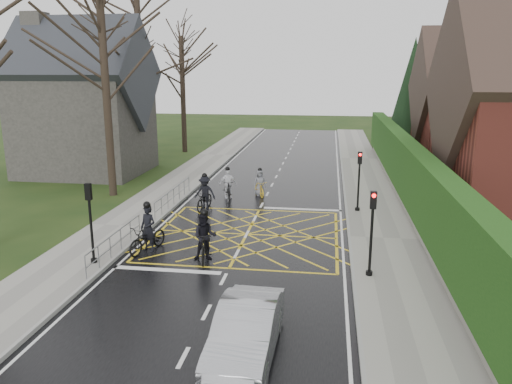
% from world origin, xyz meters
% --- Properties ---
extents(ground, '(120.00, 120.00, 0.00)m').
position_xyz_m(ground, '(0.00, 0.00, 0.00)').
color(ground, black).
rests_on(ground, ground).
extents(road, '(9.00, 80.00, 0.01)m').
position_xyz_m(road, '(0.00, 0.00, 0.01)').
color(road, black).
rests_on(road, ground).
extents(sidewalk_right, '(3.00, 80.00, 0.15)m').
position_xyz_m(sidewalk_right, '(6.00, 0.00, 0.07)').
color(sidewalk_right, gray).
rests_on(sidewalk_right, ground).
extents(sidewalk_left, '(3.00, 80.00, 0.15)m').
position_xyz_m(sidewalk_left, '(-6.00, 0.00, 0.07)').
color(sidewalk_left, gray).
rests_on(sidewalk_left, ground).
extents(stone_wall, '(0.50, 38.00, 0.70)m').
position_xyz_m(stone_wall, '(7.75, 6.00, 0.35)').
color(stone_wall, slate).
rests_on(stone_wall, ground).
extents(hedge, '(0.90, 38.00, 2.80)m').
position_xyz_m(hedge, '(7.75, 6.00, 2.10)').
color(hedge, '#173E11').
rests_on(hedge, stone_wall).
extents(house_far, '(9.80, 8.80, 10.30)m').
position_xyz_m(house_far, '(14.75, 18.00, 4.36)').
color(house_far, maroon).
rests_on(house_far, ground).
extents(conifer, '(4.60, 4.60, 10.00)m').
position_xyz_m(conifer, '(10.75, 26.00, 4.99)').
color(conifer, black).
rests_on(conifer, ground).
extents(church, '(8.80, 7.80, 11.00)m').
position_xyz_m(church, '(-13.54, 12.00, 4.93)').
color(church, '#2D2B28').
rests_on(church, ground).
extents(tree_near, '(9.24, 9.24, 11.44)m').
position_xyz_m(tree_near, '(-9.00, 6.00, 7.91)').
color(tree_near, black).
rests_on(tree_near, ground).
extents(tree_mid, '(10.08, 10.08, 12.48)m').
position_xyz_m(tree_mid, '(-10.00, 14.00, 8.63)').
color(tree_mid, black).
rests_on(tree_mid, ground).
extents(tree_far, '(8.40, 8.40, 10.40)m').
position_xyz_m(tree_far, '(-9.30, 22.00, 7.19)').
color(tree_far, black).
rests_on(tree_far, ground).
extents(railing_south, '(0.05, 5.04, 1.03)m').
position_xyz_m(railing_south, '(-4.65, -3.50, 0.78)').
color(railing_south, slate).
rests_on(railing_south, ground).
extents(railing_north, '(0.05, 6.04, 1.03)m').
position_xyz_m(railing_north, '(-4.65, 4.00, 0.79)').
color(railing_north, slate).
rests_on(railing_north, ground).
extents(traffic_light_ne, '(0.24, 0.31, 3.21)m').
position_xyz_m(traffic_light_ne, '(5.10, 4.20, 1.66)').
color(traffic_light_ne, black).
rests_on(traffic_light_ne, ground).
extents(traffic_light_se, '(0.24, 0.31, 3.21)m').
position_xyz_m(traffic_light_se, '(5.10, -4.20, 1.66)').
color(traffic_light_se, black).
rests_on(traffic_light_se, ground).
extents(traffic_light_sw, '(0.24, 0.31, 3.21)m').
position_xyz_m(traffic_light_sw, '(-5.10, -4.50, 1.66)').
color(traffic_light_sw, black).
rests_on(traffic_light_sw, ground).
extents(cyclist_rear, '(1.43, 2.29, 2.10)m').
position_xyz_m(cyclist_rear, '(-3.62, -2.70, 0.68)').
color(cyclist_rear, black).
rests_on(cyclist_rear, ground).
extents(cyclist_back, '(1.02, 2.12, 2.05)m').
position_xyz_m(cyclist_back, '(-1.10, -3.28, 0.78)').
color(cyclist_back, black).
rests_on(cyclist_back, ground).
extents(cyclist_mid, '(1.23, 2.08, 1.95)m').
position_xyz_m(cyclist_mid, '(-2.88, 3.81, 0.71)').
color(cyclist_mid, black).
rests_on(cyclist_mid, ground).
extents(cyclist_front, '(1.15, 1.91, 1.85)m').
position_xyz_m(cyclist_front, '(-2.14, 6.20, 0.68)').
color(cyclist_front, black).
rests_on(cyclist_front, ground).
extents(cyclist_lead, '(1.22, 1.81, 1.67)m').
position_xyz_m(cyclist_lead, '(-0.40, 7.09, 0.58)').
color(cyclist_lead, gold).
rests_on(cyclist_lead, ground).
extents(car, '(1.60, 4.34, 1.42)m').
position_xyz_m(car, '(1.59, -9.67, 0.71)').
color(car, '#ABADB3').
rests_on(car, ground).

